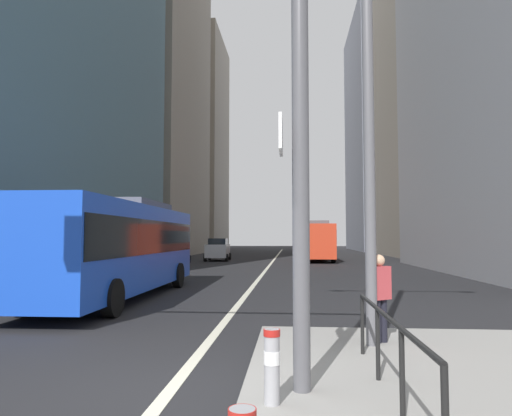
{
  "coord_description": "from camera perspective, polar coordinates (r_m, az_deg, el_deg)",
  "views": [
    {
      "loc": [
        1.65,
        -6.09,
        2.07
      ],
      "look_at": [
        -0.92,
        26.89,
        4.14
      ],
      "focal_mm": 32.5,
      "sensor_mm": 36.0,
      "label": 1
    }
  ],
  "objects": [
    {
      "name": "ground_plane",
      "position": [
        26.22,
        0.85,
        -8.1
      ],
      "size": [
        160.0,
        160.0,
        0.0
      ],
      "primitive_type": "plane",
      "color": "black"
    },
    {
      "name": "lane_centre_line",
      "position": [
        36.19,
        1.85,
        -6.85
      ],
      "size": [
        0.2,
        80.0,
        0.01
      ],
      "primitive_type": "cube",
      "color": "beige",
      "rests_on": "ground"
    },
    {
      "name": "office_tower_left_mid",
      "position": [
        60.1,
        -13.79,
        19.39
      ],
      "size": [
        12.69,
        20.58,
        50.82
      ],
      "primitive_type": "cube",
      "color": "gray",
      "rests_on": "ground"
    },
    {
      "name": "office_tower_left_far",
      "position": [
        80.29,
        -8.41,
        7.83
      ],
      "size": [
        12.01,
        16.32,
        35.78
      ],
      "primitive_type": "cube",
      "color": "gray",
      "rests_on": "ground"
    },
    {
      "name": "office_tower_right_mid",
      "position": [
        56.46,
        20.88,
        17.07
      ],
      "size": [
        10.05,
        19.81,
        43.51
      ],
      "primitive_type": "cube",
      "color": "gray",
      "rests_on": "ground"
    },
    {
      "name": "office_tower_right_far",
      "position": [
        77.25,
        16.01,
        8.72
      ],
      "size": [
        11.36,
        20.93,
        36.66
      ],
      "primitive_type": "cube",
      "color": "slate",
      "rests_on": "ground"
    },
    {
      "name": "city_bus_blue_oncoming",
      "position": [
        16.36,
        -16.52,
        -4.26
      ],
      "size": [
        2.76,
        11.07,
        3.4
      ],
      "color": "blue",
      "rests_on": "ground"
    },
    {
      "name": "city_bus_red_receding",
      "position": [
        41.16,
        7.33,
        -3.87
      ],
      "size": [
        2.83,
        10.84,
        3.4
      ],
      "color": "red",
      "rests_on": "ground"
    },
    {
      "name": "car_oncoming_mid",
      "position": [
        36.09,
        -10.22,
        -5.24
      ],
      "size": [
        2.14,
        4.1,
        1.94
      ],
      "color": "#B2A899",
      "rests_on": "ground"
    },
    {
      "name": "car_receding_near",
      "position": [
        60.82,
        6.09,
        -4.57
      ],
      "size": [
        2.14,
        4.37,
        1.94
      ],
      "color": "#232838",
      "rests_on": "ground"
    },
    {
      "name": "car_receding_far",
      "position": [
        63.0,
        6.89,
        -4.53
      ],
      "size": [
        2.1,
        4.49,
        1.94
      ],
      "color": "maroon",
      "rests_on": "ground"
    },
    {
      "name": "car_oncoming_far",
      "position": [
        40.69,
        -4.71,
        -5.09
      ],
      "size": [
        2.2,
        4.17,
        1.94
      ],
      "color": "silver",
      "rests_on": "ground"
    },
    {
      "name": "traffic_signal_gantry",
      "position": [
        6.57,
        -13.52,
        14.64
      ],
      "size": [
        6.2,
        0.65,
        6.0
      ],
      "color": "#515156",
      "rests_on": "median_island"
    },
    {
      "name": "street_lamp_post",
      "position": [
        9.18,
        13.59,
        16.99
      ],
      "size": [
        5.5,
        0.32,
        8.0
      ],
      "color": "#56565B",
      "rests_on": "median_island"
    },
    {
      "name": "bollard_right",
      "position": [
        5.64,
        1.97,
        -18.44
      ],
      "size": [
        0.2,
        0.2,
        0.86
      ],
      "color": "#99999E",
      "rests_on": "median_island"
    },
    {
      "name": "pedestrian_railing",
      "position": [
        6.01,
        15.95,
        -14.95
      ],
      "size": [
        0.06,
        4.22,
        0.98
      ],
      "color": "black",
      "rests_on": "median_island"
    },
    {
      "name": "pedestrian_waiting",
      "position": [
        8.93,
        14.95,
        -10.16
      ],
      "size": [
        0.45,
        0.42,
        1.6
      ],
      "color": "black",
      "rests_on": "median_island"
    }
  ]
}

